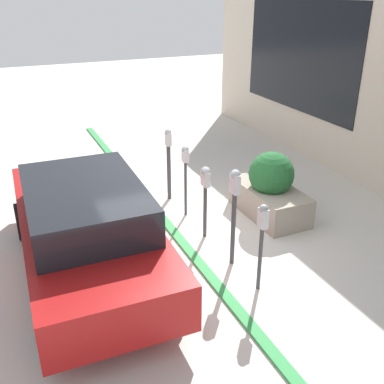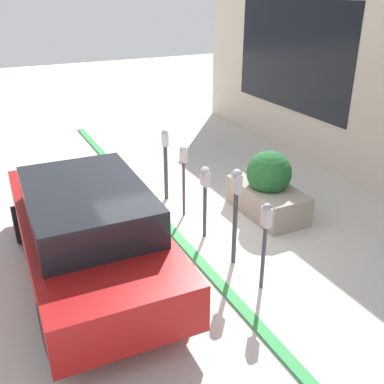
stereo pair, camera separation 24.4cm
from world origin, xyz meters
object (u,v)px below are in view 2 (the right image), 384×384
(parking_meter_second, at_px, (236,201))
(parking_meter_middle, at_px, (205,186))
(parking_meter_nearest, at_px, (265,230))
(planter_box, at_px, (268,189))
(parking_meter_fourth, at_px, (184,166))
(parked_car_front, at_px, (87,228))
(parking_meter_farthest, at_px, (165,157))

(parking_meter_second, bearing_deg, parking_meter_middle, 2.16)
(parking_meter_nearest, relative_size, parking_meter_second, 0.85)
(planter_box, bearing_deg, parking_meter_second, 129.17)
(parking_meter_nearest, distance_m, parking_meter_fourth, 2.50)
(parking_meter_nearest, xyz_separation_m, planter_box, (1.88, -1.39, -0.43))
(parking_meter_middle, distance_m, parked_car_front, 2.04)
(parking_meter_second, xyz_separation_m, parking_meter_farthest, (2.57, 0.03, -0.16))
(parking_meter_second, height_order, parking_meter_middle, parking_meter_second)
(parking_meter_nearest, xyz_separation_m, parking_meter_fourth, (2.50, 0.05, 0.06))
(parking_meter_nearest, bearing_deg, parking_meter_second, 2.20)
(parking_meter_farthest, bearing_deg, parking_meter_fourth, -178.94)
(parking_meter_farthest, xyz_separation_m, parked_car_front, (-1.87, 2.02, -0.13))
(parking_meter_nearest, xyz_separation_m, parked_car_front, (1.43, 2.08, -0.17))
(parking_meter_second, height_order, parking_meter_farthest, parking_meter_second)
(parking_meter_nearest, bearing_deg, parking_meter_middle, 2.18)
(parking_meter_middle, bearing_deg, parking_meter_fourth, -1.07)
(parking_meter_second, xyz_separation_m, parking_meter_fourth, (1.77, 0.02, -0.06))
(parking_meter_fourth, distance_m, parked_car_front, 2.31)
(parking_meter_middle, height_order, planter_box, parking_meter_middle)
(planter_box, distance_m, parked_car_front, 3.51)
(parked_car_front, bearing_deg, parking_meter_nearest, -123.07)
(parking_meter_farthest, distance_m, planter_box, 2.06)
(planter_box, relative_size, parked_car_front, 0.36)
(parked_car_front, bearing_deg, parking_meter_fourth, -60.89)
(parking_meter_second, relative_size, parking_meter_middle, 1.22)
(parked_car_front, bearing_deg, parking_meter_second, -107.48)
(parking_meter_farthest, bearing_deg, planter_box, -134.45)
(parking_meter_second, relative_size, parking_meter_fourth, 1.14)
(parking_meter_fourth, bearing_deg, planter_box, -113.42)
(parking_meter_nearest, relative_size, parking_meter_fourth, 0.98)
(parking_meter_second, relative_size, planter_box, 0.96)
(parking_meter_farthest, bearing_deg, parking_meter_middle, 179.95)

